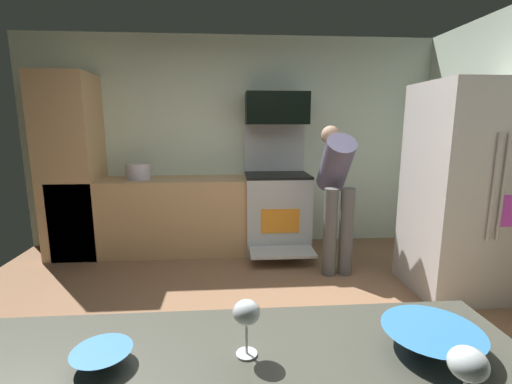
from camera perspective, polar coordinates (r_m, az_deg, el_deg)
The scene contains 13 objects.
ground_plane at distance 2.73m, azimuth -2.06°, elevation -23.70°, with size 5.20×4.80×0.02m, color #866044.
wall_back at distance 4.60m, azimuth -3.34°, elevation 7.84°, with size 5.20×0.12×2.60m, color silver.
lower_cabinet_run at distance 4.44m, azimuth -14.84°, elevation -3.71°, with size 2.40×0.60×0.90m, color tan.
cabinet_column at distance 4.63m, azimuth -27.48°, elevation 3.56°, with size 0.60×0.60×2.10m, color tan.
oven_range at distance 4.38m, azimuth 3.33°, elevation -2.76°, with size 0.76×1.00×1.54m.
microwave at distance 4.35m, azimuth 3.35°, elevation 13.28°, with size 0.74×0.38×0.38m, color black.
refrigerator at distance 3.71m, azimuth 30.43°, elevation 0.20°, with size 0.83×0.81×1.90m.
person_cook at distance 3.76m, azimuth 12.77°, elevation 0.91°, with size 0.31×0.63×1.53m.
mixing_bowl_large at distance 1.13m, azimuth -23.50°, elevation -23.24°, with size 0.16×0.16×0.04m, color teal.
mixing_bowl_small at distance 1.21m, azimuth 26.36°, elevation -20.47°, with size 0.28×0.28×0.06m, color #3277BA.
wine_glass_near at distance 1.03m, azimuth -1.55°, elevation -19.13°, with size 0.08×0.08×0.17m.
wine_glass_far at distance 0.95m, azimuth 30.89°, elevation -22.97°, with size 0.08×0.08×0.18m.
stock_pot at distance 4.40m, azimuth -18.40°, elevation 3.16°, with size 0.29×0.29×0.19m, color #BCB6C5.
Camera 1 is at (-0.08, -2.25, 1.54)m, focal length 24.87 mm.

